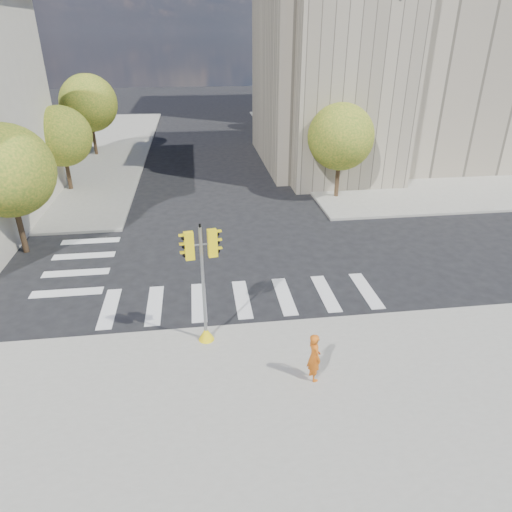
{
  "coord_description": "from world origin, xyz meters",
  "views": [
    {
      "loc": [
        -1.67,
        -18.24,
        10.08
      ],
      "look_at": [
        0.46,
        -2.25,
        2.1
      ],
      "focal_mm": 32.0,
      "sensor_mm": 36.0,
      "label": 1
    }
  ],
  "objects_px": {
    "lamp_far": "(292,93)",
    "traffic_signal": "(204,294)",
    "lamp_near": "(331,118)",
    "photographer": "(314,357)"
  },
  "relations": [
    {
      "from": "lamp_far",
      "to": "photographer",
      "type": "bearing_deg",
      "value": -100.26
    },
    {
      "from": "lamp_near",
      "to": "photographer",
      "type": "distance_m",
      "value": 22.5
    },
    {
      "from": "lamp_far",
      "to": "photographer",
      "type": "relative_size",
      "value": 4.85
    },
    {
      "from": "lamp_near",
      "to": "photographer",
      "type": "relative_size",
      "value": 4.85
    },
    {
      "from": "photographer",
      "to": "traffic_signal",
      "type": "bearing_deg",
      "value": 40.83
    },
    {
      "from": "lamp_far",
      "to": "traffic_signal",
      "type": "distance_m",
      "value": 34.28
    },
    {
      "from": "lamp_far",
      "to": "traffic_signal",
      "type": "height_order",
      "value": "lamp_far"
    },
    {
      "from": "lamp_near",
      "to": "photographer",
      "type": "bearing_deg",
      "value": -106.71
    },
    {
      "from": "lamp_far",
      "to": "photographer",
      "type": "distance_m",
      "value": 36.02
    },
    {
      "from": "lamp_far",
      "to": "traffic_signal",
      "type": "xyz_separation_m",
      "value": [
        -9.68,
        -32.79,
        -2.54
      ]
    }
  ]
}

